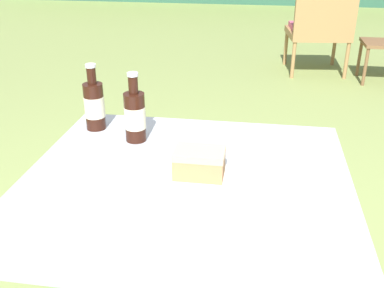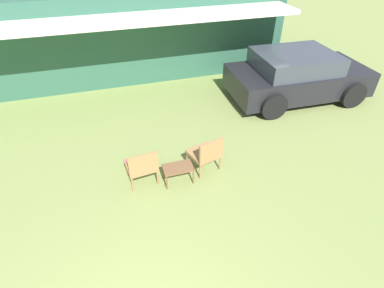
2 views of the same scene
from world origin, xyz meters
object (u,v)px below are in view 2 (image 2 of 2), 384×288
at_px(wicker_chair_plain, 206,153).
at_px(wicker_chair_cushioned, 141,165).
at_px(garden_side_table, 178,169).
at_px(parked_car, 297,76).

bearing_deg(wicker_chair_plain, wicker_chair_cushioned, -17.31).
bearing_deg(wicker_chair_cushioned, wicker_chair_plain, 172.75).
distance_m(wicker_chair_plain, garden_side_table, 0.68).
bearing_deg(garden_side_table, wicker_chair_plain, 14.14).
bearing_deg(wicker_chair_cushioned, garden_side_table, 158.54).
height_order(parked_car, wicker_chair_cushioned, parked_car).
height_order(wicker_chair_cushioned, wicker_chair_plain, same).
xyz_separation_m(parked_car, wicker_chair_cushioned, (-4.87, -2.32, -0.21)).
bearing_deg(parked_car, wicker_chair_cushioned, -152.35).
distance_m(parked_car, wicker_chair_cushioned, 5.40).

